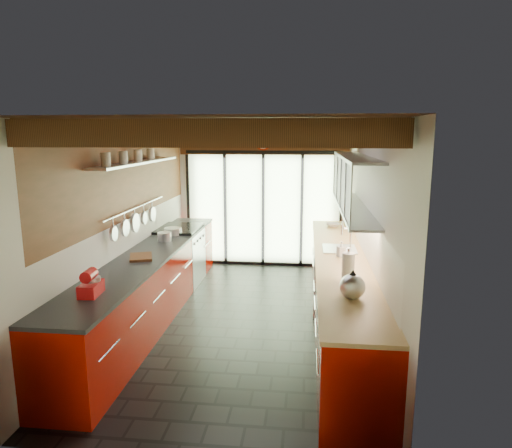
{
  "coord_description": "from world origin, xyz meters",
  "views": [
    {
      "loc": [
        0.81,
        -5.76,
        2.47
      ],
      "look_at": [
        0.12,
        0.4,
        1.25
      ],
      "focal_mm": 32.0,
      "sensor_mm": 36.0,
      "label": 1
    }
  ],
  "objects_px": {
    "stand_mixer": "(91,285)",
    "soap_bottle": "(341,249)",
    "paper_towel": "(348,267)",
    "bowl": "(333,225)",
    "kettle": "(353,285)"
  },
  "relations": [
    {
      "from": "kettle",
      "to": "soap_bottle",
      "type": "distance_m",
      "value": 1.52
    },
    {
      "from": "paper_towel",
      "to": "bowl",
      "type": "bearing_deg",
      "value": 90.0
    },
    {
      "from": "kettle",
      "to": "soap_bottle",
      "type": "bearing_deg",
      "value": 90.0
    },
    {
      "from": "bowl",
      "to": "soap_bottle",
      "type": "bearing_deg",
      "value": -90.0
    },
    {
      "from": "stand_mixer",
      "to": "kettle",
      "type": "distance_m",
      "value": 2.55
    },
    {
      "from": "stand_mixer",
      "to": "soap_bottle",
      "type": "bearing_deg",
      "value": 34.15
    },
    {
      "from": "soap_bottle",
      "to": "bowl",
      "type": "relative_size",
      "value": 0.86
    },
    {
      "from": "paper_towel",
      "to": "bowl",
      "type": "relative_size",
      "value": 1.6
    },
    {
      "from": "paper_towel",
      "to": "soap_bottle",
      "type": "height_order",
      "value": "paper_towel"
    },
    {
      "from": "stand_mixer",
      "to": "bowl",
      "type": "bearing_deg",
      "value": 55.47
    },
    {
      "from": "soap_bottle",
      "to": "paper_towel",
      "type": "bearing_deg",
      "value": -90.0
    },
    {
      "from": "soap_bottle",
      "to": "bowl",
      "type": "bearing_deg",
      "value": 90.0
    },
    {
      "from": "kettle",
      "to": "soap_bottle",
      "type": "height_order",
      "value": "kettle"
    },
    {
      "from": "stand_mixer",
      "to": "kettle",
      "type": "relative_size",
      "value": 0.94
    },
    {
      "from": "paper_towel",
      "to": "bowl",
      "type": "xyz_separation_m",
      "value": [
        0.0,
        2.98,
        -0.13
      ]
    }
  ]
}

